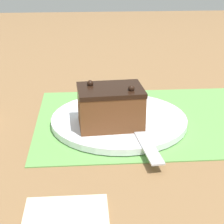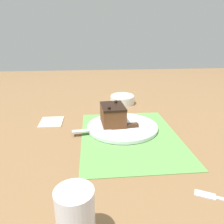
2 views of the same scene
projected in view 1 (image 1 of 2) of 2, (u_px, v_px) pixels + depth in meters
ground_plane at (150, 120)px, 0.76m from camera, size 3.00×3.00×0.00m
placemat_woven at (150, 119)px, 0.76m from camera, size 0.46×0.34×0.00m
cake_plate at (119, 120)px, 0.74m from camera, size 0.27×0.27×0.01m
chocolate_cake at (110, 107)px, 0.69m from camera, size 0.12×0.09×0.08m
serving_knife at (134, 119)px, 0.71m from camera, size 0.05×0.24×0.01m
folded_napkin at (66, 217)px, 0.48m from camera, size 0.11×0.09×0.01m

